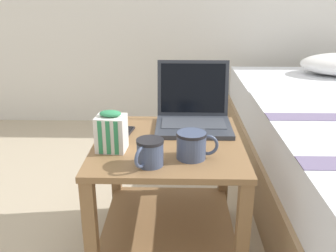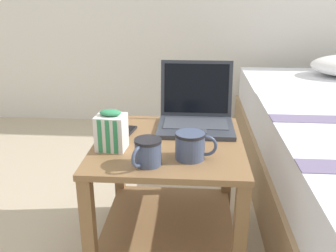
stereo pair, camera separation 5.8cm
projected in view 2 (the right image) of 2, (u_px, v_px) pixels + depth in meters
ground_plane at (169, 246)px, 1.60m from camera, size 8.00×8.00×0.00m
bedside_table at (169, 181)px, 1.49m from camera, size 0.56×0.59×0.49m
laptop at (196, 114)px, 1.58m from camera, size 0.31×0.29×0.26m
mug_front_left at (191, 144)px, 1.27m from camera, size 0.14×0.10×0.09m
mug_front_right at (147, 151)px, 1.22m from camera, size 0.09×0.12×0.09m
snack_bag at (111, 131)px, 1.34m from camera, size 0.11×0.10×0.15m
cell_phone at (124, 132)px, 1.51m from camera, size 0.09×0.15×0.01m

